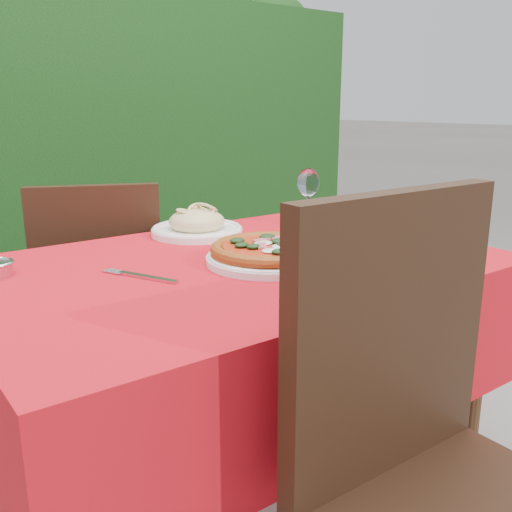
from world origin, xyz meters
TOP-DOWN VIEW (x-y plane):
  - hedge at (0.00, 1.55)m, footprint 3.20×0.55m
  - dining_table at (0.00, 0.00)m, footprint 1.26×0.86m
  - chair_near at (-0.06, -0.64)m, footprint 0.45×0.45m
  - chair_far at (-0.10, 0.66)m, footprint 0.53×0.53m
  - pizza_plate at (0.05, -0.06)m, footprint 0.34×0.34m
  - pasta_plate at (0.07, 0.31)m, footprint 0.27×0.27m
  - water_glass at (0.47, 0.08)m, footprint 0.08×0.08m
  - wine_glass at (0.44, 0.23)m, footprint 0.07×0.07m
  - fork at (-0.24, -0.00)m, footprint 0.11×0.20m

SIDE VIEW (x-z plane):
  - chair_far at x=-0.10m, z-range 0.06..0.95m
  - chair_near at x=-0.06m, z-range 0.07..1.06m
  - dining_table at x=0.00m, z-range 0.22..0.97m
  - fork at x=-0.24m, z-range 0.75..0.75m
  - pizza_plate at x=0.05m, z-range 0.75..0.80m
  - pasta_plate at x=0.07m, z-range 0.74..0.81m
  - water_glass at x=0.47m, z-range 0.74..0.84m
  - wine_glass at x=0.44m, z-range 0.78..0.96m
  - hedge at x=0.00m, z-range 0.03..1.81m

